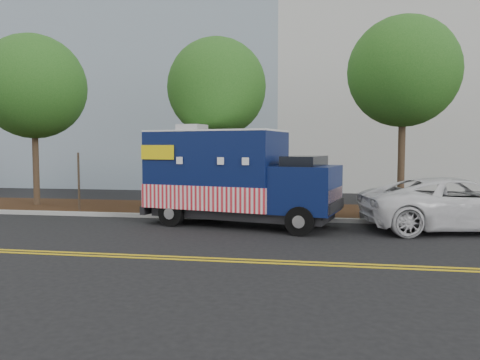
# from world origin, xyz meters

# --- Properties ---
(ground) EXTENTS (120.00, 120.00, 0.00)m
(ground) POSITION_xyz_m (0.00, 0.00, 0.00)
(ground) COLOR black
(ground) RESTS_ON ground
(curb) EXTENTS (120.00, 0.18, 0.15)m
(curb) POSITION_xyz_m (0.00, 1.40, 0.07)
(curb) COLOR #9E9E99
(curb) RESTS_ON ground
(mulch_strip) EXTENTS (120.00, 4.00, 0.15)m
(mulch_strip) POSITION_xyz_m (0.00, 3.50, 0.07)
(mulch_strip) COLOR black
(mulch_strip) RESTS_ON ground
(centerline_near) EXTENTS (120.00, 0.10, 0.01)m
(centerline_near) POSITION_xyz_m (0.00, -4.45, 0.01)
(centerline_near) COLOR gold
(centerline_near) RESTS_ON ground
(centerline_far) EXTENTS (120.00, 0.10, 0.01)m
(centerline_far) POSITION_xyz_m (0.00, -4.70, 0.01)
(centerline_far) COLOR gold
(centerline_far) RESTS_ON ground
(tree_a) EXTENTS (4.37, 4.37, 7.34)m
(tree_a) POSITION_xyz_m (-7.56, 3.22, 5.15)
(tree_a) COLOR #38281C
(tree_a) RESTS_ON ground
(tree_b) EXTENTS (3.89, 3.89, 6.91)m
(tree_b) POSITION_xyz_m (0.36, 3.20, 4.95)
(tree_b) COLOR #38281C
(tree_b) RESTS_ON ground
(tree_c) EXTENTS (4.04, 4.04, 7.39)m
(tree_c) POSITION_xyz_m (7.37, 3.09, 5.36)
(tree_c) COLOR #38281C
(tree_c) RESTS_ON ground
(sign_post) EXTENTS (0.06, 0.06, 2.40)m
(sign_post) POSITION_xyz_m (-4.79, 1.72, 1.20)
(sign_post) COLOR #473828
(sign_post) RESTS_ON ground
(food_truck) EXTENTS (6.78, 3.73, 3.39)m
(food_truck) POSITION_xyz_m (1.49, 0.37, 1.53)
(food_truck) COLOR black
(food_truck) RESTS_ON ground
(white_car) EXTENTS (6.38, 3.84, 1.66)m
(white_car) POSITION_xyz_m (8.69, 0.48, 0.83)
(white_car) COLOR white
(white_car) RESTS_ON ground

